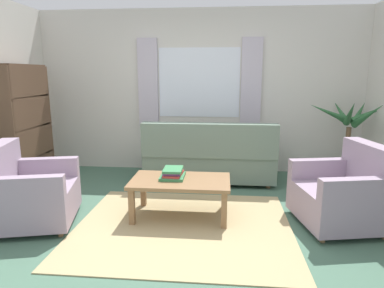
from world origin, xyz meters
The scene contains 11 objects.
ground_plane centered at (0.00, 0.00, 0.00)m, with size 6.24×6.24×0.00m, color #476B56.
wall_back centered at (0.00, 2.26, 1.30)m, with size 5.32×0.12×2.60m, color silver.
window_with_curtains centered at (0.00, 2.18, 1.45)m, with size 1.98×0.07×1.40m.
area_rug centered at (0.00, 0.00, 0.01)m, with size 2.26×1.93×0.01m, color tan.
couch centered at (0.21, 1.57, 0.37)m, with size 1.90×0.82×0.92m.
armchair_left centered at (-1.65, -0.08, 0.35)m, with size 1.00×1.01×0.88m.
armchair_right centered at (1.69, 0.21, 0.35)m, with size 0.97×0.98×0.88m.
coffee_table centered at (-0.06, 0.26, 0.38)m, with size 1.10×0.64×0.44m.
book_stack_on_table centered at (-0.16, 0.33, 0.49)m, with size 0.27×0.33×0.11m.
potted_plant centered at (2.22, 1.71, 0.54)m, with size 1.13×1.18×1.29m.
bookshelf centered at (-2.34, 1.17, 0.80)m, with size 0.30×0.94×1.72m.
Camera 1 is at (0.40, -3.27, 1.60)m, focal length 31.33 mm.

